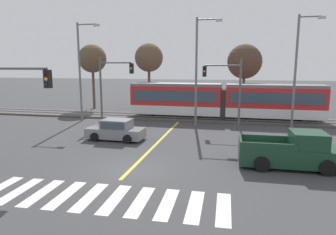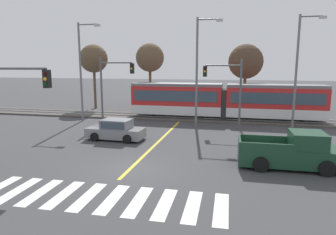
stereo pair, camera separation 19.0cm
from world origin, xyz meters
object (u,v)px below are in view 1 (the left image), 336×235
object	(u,v)px
pickup_truck	(293,152)
bare_tree_far_west	(92,59)
street_lamp_west	(81,67)
bare_tree_west	(149,58)
light_rail_tram	(224,100)
sedan_crossing	(116,130)
bare_tree_east	(245,62)
traffic_light_near_left	(11,98)
street_lamp_east	(298,66)
traffic_light_far_left	(111,81)
traffic_light_far_right	(227,84)
street_lamp_centre	(198,66)

from	to	relation	value
pickup_truck	bare_tree_far_west	bearing A→B (deg)	138.20
street_lamp_west	bare_tree_west	bearing A→B (deg)	61.31
light_rail_tram	sedan_crossing	distance (m)	12.34
pickup_truck	bare_tree_west	distance (m)	23.06
sedan_crossing	bare_tree_east	xyz separation A→B (m)	(9.39, 14.94, 5.09)
light_rail_tram	traffic_light_near_left	bearing A→B (deg)	-121.37
street_lamp_east	bare_tree_west	bearing A→B (deg)	154.37
street_lamp_east	bare_tree_east	size ratio (longest dim) A/B	1.23
bare_tree_far_west	bare_tree_east	distance (m)	18.34
street_lamp_west	street_lamp_east	xyz separation A→B (m)	(19.55, 0.78, 0.06)
light_rail_tram	traffic_light_far_left	xyz separation A→B (m)	(-9.86, -4.53, 1.94)
traffic_light_far_right	street_lamp_west	size ratio (longest dim) A/B	0.64
bare_tree_west	pickup_truck	bearing A→B (deg)	-53.98
pickup_truck	traffic_light_far_right	world-z (taller)	traffic_light_far_right
street_lamp_east	street_lamp_centre	bearing A→B (deg)	-174.30
light_rail_tram	street_lamp_east	xyz separation A→B (m)	(6.16, -2.59, 3.29)
pickup_truck	light_rail_tram	bearing A→B (deg)	107.35
street_lamp_west	street_lamp_centre	world-z (taller)	street_lamp_centre
traffic_light_far_right	bare_tree_west	distance (m)	13.04
light_rail_tram	sedan_crossing	bearing A→B (deg)	-126.96
sedan_crossing	pickup_truck	distance (m)	12.15
pickup_truck	street_lamp_east	distance (m)	11.92
traffic_light_near_left	street_lamp_east	bearing A→B (deg)	40.81
traffic_light_far_left	bare_tree_far_west	size ratio (longest dim) A/B	0.77
bare_tree_far_west	traffic_light_far_right	bearing A→B (deg)	-28.20
light_rail_tram	bare_tree_far_west	size ratio (longest dim) A/B	2.33
traffic_light_near_left	bare_tree_east	xyz separation A→B (m)	(12.20, 21.84, 2.03)
pickup_truck	traffic_light_near_left	distance (m)	15.04
bare_tree_east	street_lamp_centre	bearing A→B (deg)	-115.86
pickup_truck	traffic_light_near_left	size ratio (longest dim) A/B	0.97
traffic_light_far_right	street_lamp_west	world-z (taller)	street_lamp_west
street_lamp_west	bare_tree_east	xyz separation A→B (m)	(15.40, 8.50, 0.50)
sedan_crossing	pickup_truck	size ratio (longest dim) A/B	0.78
light_rail_tram	bare_tree_west	size ratio (longest dim) A/B	2.32
traffic_light_far_right	traffic_light_near_left	xyz separation A→B (m)	(-10.59, -12.64, -0.10)
traffic_light_far_right	traffic_light_near_left	distance (m)	16.49
traffic_light_near_left	bare_tree_west	size ratio (longest dim) A/B	0.70
pickup_truck	traffic_light_far_right	bearing A→B (deg)	112.07
traffic_light_far_left	street_lamp_west	distance (m)	3.93
traffic_light_far_right	street_lamp_east	distance (m)	6.14
traffic_light_far_left	street_lamp_centre	xyz separation A→B (m)	(7.73, 1.11, 1.33)
traffic_light_far_left	pickup_truck	bearing A→B (deg)	-32.42
light_rail_tram	bare_tree_far_west	xyz separation A→B (m)	(-16.32, 4.90, 4.13)
sedan_crossing	pickup_truck	bearing A→B (deg)	-17.51
sedan_crossing	bare_tree_far_west	xyz separation A→B (m)	(-8.95, 14.70, 5.47)
street_lamp_west	bare_tree_east	distance (m)	17.59
traffic_light_near_left	street_lamp_east	xyz separation A→B (m)	(16.35, 14.12, 1.59)
bare_tree_east	street_lamp_west	bearing A→B (deg)	-151.09
light_rail_tram	bare_tree_east	world-z (taller)	bare_tree_east
traffic_light_far_left	bare_tree_west	world-z (taller)	bare_tree_west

